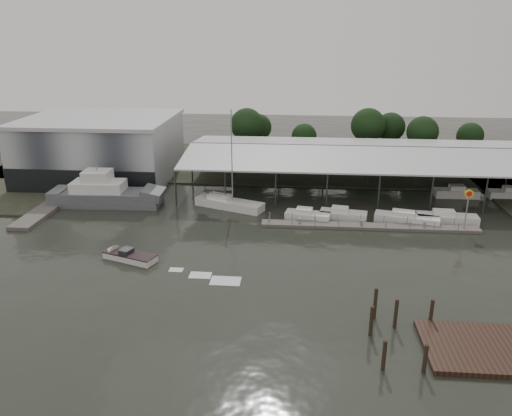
# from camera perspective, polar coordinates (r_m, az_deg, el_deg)

# --- Properties ---
(ground) EXTENTS (200.00, 200.00, 0.00)m
(ground) POSITION_cam_1_polar(r_m,az_deg,el_deg) (57.00, -1.09, -5.56)
(ground) COLOR #232720
(ground) RESTS_ON ground
(land_strip_far) EXTENTS (140.00, 30.00, 0.30)m
(land_strip_far) POSITION_cam_1_polar(r_m,az_deg,el_deg) (96.50, 1.46, 5.18)
(land_strip_far) COLOR #3A3F2F
(land_strip_far) RESTS_ON ground
(land_strip_west) EXTENTS (20.00, 40.00, 0.30)m
(land_strip_west) POSITION_cam_1_polar(r_m,az_deg,el_deg) (96.19, -23.58, 3.47)
(land_strip_west) COLOR #3A3F2F
(land_strip_west) RESTS_ON ground
(storage_warehouse) EXTENTS (24.50, 20.50, 10.50)m
(storage_warehouse) POSITION_cam_1_polar(r_m,az_deg,el_deg) (89.84, -17.25, 6.61)
(storage_warehouse) COLOR #AFB3BA
(storage_warehouse) RESTS_ON ground
(covered_boat_shed) EXTENTS (58.24, 24.00, 6.96)m
(covered_boat_shed) POSITION_cam_1_polar(r_m,az_deg,el_deg) (82.14, 12.90, 6.43)
(covered_boat_shed) COLOR silver
(covered_boat_shed) RESTS_ON ground
(trawler_dock) EXTENTS (3.00, 18.00, 0.50)m
(trawler_dock) POSITION_cam_1_polar(r_m,az_deg,el_deg) (78.05, -22.44, 0.21)
(trawler_dock) COLOR #5F5954
(trawler_dock) RESTS_ON ground
(floating_dock) EXTENTS (28.00, 2.00, 1.40)m
(floating_dock) POSITION_cam_1_polar(r_m,az_deg,el_deg) (66.53, 12.78, -2.06)
(floating_dock) COLOR #5F5954
(floating_dock) RESTS_ON ground
(shell_fuel_sign) EXTENTS (1.10, 0.18, 5.55)m
(shell_fuel_sign) POSITION_cam_1_polar(r_m,az_deg,el_deg) (68.07, 23.06, 0.65)
(shell_fuel_sign) COLOR gray
(shell_fuel_sign) RESTS_ON ground
(grey_trawler) EXTENTS (16.66, 5.13, 8.84)m
(grey_trawler) POSITION_cam_1_polar(r_m,az_deg,el_deg) (76.20, -16.71, 1.50)
(grey_trawler) COLOR slate
(grey_trawler) RESTS_ON ground
(white_sailboat) EXTENTS (10.46, 6.18, 14.38)m
(white_sailboat) POSITION_cam_1_polar(r_m,az_deg,el_deg) (72.11, -3.17, 0.53)
(white_sailboat) COLOR white
(white_sailboat) RESTS_ON ground
(speedboat_underway) EXTENTS (17.21, 7.56, 2.00)m
(speedboat_underway) POSITION_cam_1_polar(r_m,az_deg,el_deg) (58.12, -14.63, -5.29)
(speedboat_underway) COLOR white
(speedboat_underway) RESTS_ON ground
(moored_cruiser_0) EXTENTS (6.30, 3.27, 1.70)m
(moored_cruiser_0) POSITION_cam_1_polar(r_m,az_deg,el_deg) (67.83, 5.87, -0.86)
(moored_cruiser_0) COLOR white
(moored_cruiser_0) RESTS_ON ground
(moored_cruiser_1) EXTENTS (6.59, 3.35, 1.70)m
(moored_cruiser_1) POSITION_cam_1_polar(r_m,az_deg,el_deg) (68.90, 9.89, -0.72)
(moored_cruiser_1) COLOR white
(moored_cruiser_1) RESTS_ON ground
(moored_cruiser_2) EXTENTS (8.65, 4.16, 1.70)m
(moored_cruiser_2) POSITION_cam_1_polar(r_m,az_deg,el_deg) (69.43, 16.79, -1.13)
(moored_cruiser_2) COLOR white
(moored_cruiser_2) RESTS_ON ground
(moored_cruiser_3) EXTENTS (8.03, 2.86, 1.70)m
(moored_cruiser_3) POSITION_cam_1_polar(r_m,az_deg,el_deg) (71.41, 20.95, -1.04)
(moored_cruiser_3) COLOR white
(moored_cruiser_3) RESTS_ON ground
(mooring_pilings) EXTENTS (5.79, 7.70, 3.56)m
(mooring_pilings) POSITION_cam_1_polar(r_m,az_deg,el_deg) (44.03, 15.64, -13.09)
(mooring_pilings) COLOR #36271B
(mooring_pilings) RESTS_ON ground
(horizon_tree_line) EXTENTS (67.74, 11.16, 10.02)m
(horizon_tree_line) POSITION_cam_1_polar(r_m,az_deg,el_deg) (101.65, 13.94, 8.68)
(horizon_tree_line) COLOR #322416
(horizon_tree_line) RESTS_ON ground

